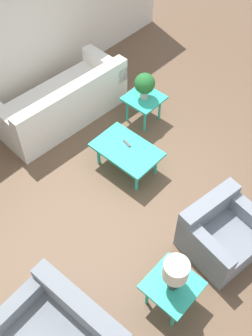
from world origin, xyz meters
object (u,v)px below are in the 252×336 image
at_px(coffee_table, 127,151).
at_px(side_table_lamp, 172,287).
at_px(armchair, 221,233).
at_px(loveseat, 65,335).
at_px(potted_plant, 145,84).
at_px(sofa, 63,104).
at_px(side_table_plant, 144,101).
at_px(table_lamp, 175,272).

relative_size(coffee_table, side_table_lamp, 1.74).
distance_m(armchair, loveseat, 2.24).
bearing_deg(potted_plant, side_table_lamp, 136.28).
distance_m(sofa, potted_plant, 1.41).
distance_m(sofa, armchair, 3.31).
bearing_deg(side_table_lamp, armchair, -89.88).
xyz_separation_m(sofa, side_table_lamp, (-3.30, 1.32, 0.11)).
relative_size(loveseat, side_table_plant, 2.29).
relative_size(side_table_plant, side_table_lamp, 1.00).
bearing_deg(potted_plant, loveseat, 117.60).
xyz_separation_m(armchair, potted_plant, (2.28, -1.15, 0.47)).
distance_m(coffee_table, side_table_plant, 1.10).
height_order(loveseat, coffee_table, loveseat).
relative_size(side_table_lamp, potted_plant, 1.26).
xyz_separation_m(sofa, loveseat, (-2.76, 2.46, -0.03)).
bearing_deg(loveseat, side_table_plant, 115.23).
height_order(coffee_table, side_table_lamp, side_table_lamp).
bearing_deg(loveseat, coffee_table, 115.32).
xyz_separation_m(sofa, potted_plant, (-1.02, -0.86, 0.44)).
bearing_deg(table_lamp, side_table_plant, -43.72).
bearing_deg(side_table_lamp, sofa, -21.77).
relative_size(coffee_table, side_table_plant, 1.74).
xyz_separation_m(coffee_table, table_lamp, (-1.78, 1.21, 0.44)).
height_order(side_table_plant, potted_plant, potted_plant).
bearing_deg(side_table_lamp, loveseat, 64.46).
bearing_deg(side_table_plant, potted_plant, 135.00).
bearing_deg(sofa, side_table_plant, 133.36).
xyz_separation_m(sofa, coffee_table, (-1.53, 0.11, 0.06)).
bearing_deg(table_lamp, coffee_table, -34.17).
bearing_deg(coffee_table, sofa, -4.23).
relative_size(sofa, loveseat, 1.73).
distance_m(armchair, side_table_lamp, 1.04).
bearing_deg(loveseat, potted_plant, 115.23).
bearing_deg(armchair, side_table_plant, 72.82).
bearing_deg(side_table_plant, sofa, 40.16).
height_order(loveseat, side_table_plant, loveseat).
bearing_deg(coffee_table, table_lamp, 145.83).
xyz_separation_m(armchair, loveseat, (0.54, 2.17, -0.01)).
bearing_deg(table_lamp, side_table_lamp, 135.00).
bearing_deg(side_table_plant, coffee_table, 117.36).
xyz_separation_m(armchair, table_lamp, (-0.00, 1.03, 0.52)).
height_order(armchair, side_table_plant, armchair).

